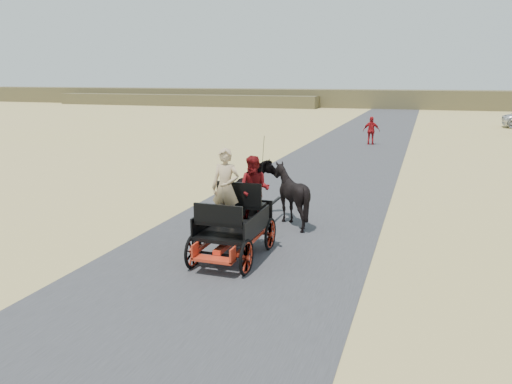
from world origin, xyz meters
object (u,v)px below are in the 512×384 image
(horse_right, at_px, (291,195))
(horse_left, at_px, (254,192))
(carriage, at_px, (234,242))
(pedestrian, at_px, (371,131))

(horse_right, bearing_deg, horse_left, 0.00)
(carriage, relative_size, pedestrian, 1.39)
(pedestrian, bearing_deg, carriage, 84.53)
(horse_left, xyz_separation_m, pedestrian, (1.39, 18.14, 0.02))
(horse_right, relative_size, pedestrian, 0.98)
(horse_left, relative_size, pedestrian, 1.16)
(pedestrian, bearing_deg, horse_right, 85.89)
(carriage, xyz_separation_m, pedestrian, (0.84, 21.14, 0.50))
(carriage, distance_m, horse_right, 3.09)
(horse_left, bearing_deg, horse_right, -180.00)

